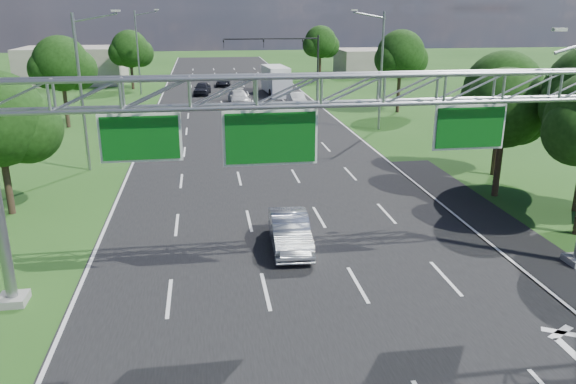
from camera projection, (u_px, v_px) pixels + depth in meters
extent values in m
plane|color=#1F4915|center=(262.00, 163.00, 38.92)|extent=(220.00, 220.00, 0.00)
cube|color=black|center=(262.00, 163.00, 38.92)|extent=(18.00, 180.00, 0.02)
cube|color=black|center=(523.00, 246.00, 25.33)|extent=(3.00, 30.00, 0.02)
cube|color=gray|center=(13.00, 300.00, 20.41)|extent=(1.00, 1.00, 0.30)
cube|color=beige|center=(559.00, 30.00, 20.33)|extent=(0.50, 0.22, 0.12)
cube|color=white|center=(141.00, 138.00, 19.27)|extent=(2.80, 0.05, 1.70)
cube|color=#0A5213|center=(140.00, 138.00, 19.22)|extent=(2.62, 0.05, 1.52)
cube|color=white|center=(271.00, 138.00, 19.95)|extent=(3.40, 0.05, 2.00)
cube|color=#0A5213|center=(271.00, 138.00, 19.90)|extent=(3.22, 0.05, 1.82)
cube|color=white|center=(469.00, 127.00, 20.97)|extent=(2.80, 0.05, 1.70)
cube|color=#0A5213|center=(470.00, 128.00, 20.91)|extent=(2.62, 0.05, 1.52)
cylinder|color=black|center=(318.00, 63.00, 72.27)|extent=(0.24, 0.24, 7.00)
cylinder|color=black|center=(271.00, 39.00, 70.46)|extent=(12.00, 0.18, 0.18)
imported|color=black|center=(224.00, 44.00, 69.78)|extent=(0.18, 0.22, 1.10)
imported|color=black|center=(264.00, 43.00, 70.49)|extent=(0.18, 0.22, 1.10)
imported|color=black|center=(303.00, 43.00, 71.20)|extent=(0.18, 0.22, 1.10)
cylinder|color=gray|center=(81.00, 95.00, 35.74)|extent=(0.20, 0.20, 10.00)
cylinder|color=gray|center=(95.00, 17.00, 34.46)|extent=(2.78, 0.12, 0.60)
cube|color=beige|center=(116.00, 11.00, 34.52)|extent=(0.55, 0.22, 0.12)
cylinder|color=gray|center=(138.00, 53.00, 68.63)|extent=(0.20, 0.20, 10.00)
cylinder|color=gray|center=(146.00, 13.00, 67.34)|extent=(2.78, 0.12, 0.60)
cube|color=beige|center=(157.00, 10.00, 67.40)|extent=(0.55, 0.22, 0.12)
cylinder|color=gray|center=(381.00, 72.00, 48.38)|extent=(0.20, 0.20, 10.00)
cylinder|color=gray|center=(369.00, 15.00, 46.74)|extent=(2.78, 0.12, 0.60)
cube|color=beige|center=(354.00, 10.00, 46.43)|extent=(0.55, 0.22, 0.12)
sphere|color=black|center=(576.00, 105.00, 27.63)|extent=(3.50, 3.50, 3.50)
cylinder|color=#2D2116|center=(498.00, 168.00, 31.72)|extent=(0.36, 0.36, 3.30)
sphere|color=black|center=(505.00, 108.00, 30.65)|extent=(4.40, 4.40, 4.40)
sphere|color=black|center=(519.00, 116.00, 31.36)|extent=(3.30, 3.30, 3.30)
sphere|color=black|center=(490.00, 117.00, 30.37)|extent=(3.08, 3.08, 3.08)
cylinder|color=#2D2116|center=(496.00, 148.00, 35.72)|extent=(0.36, 0.36, 3.52)
sphere|color=black|center=(503.00, 90.00, 34.58)|extent=(4.80, 4.80, 4.80)
sphere|color=black|center=(516.00, 98.00, 35.31)|extent=(3.60, 3.60, 3.60)
sphere|color=black|center=(488.00, 99.00, 34.29)|extent=(3.36, 3.36, 3.36)
cylinder|color=#2D2116|center=(8.00, 185.00, 28.95)|extent=(0.36, 0.36, 3.08)
sphere|color=black|center=(27.00, 129.00, 28.60)|extent=(3.60, 3.60, 3.60)
cylinder|color=#2D2116|center=(66.00, 107.00, 50.17)|extent=(0.36, 0.36, 3.74)
sphere|color=black|center=(61.00, 63.00, 48.99)|extent=(4.80, 4.80, 4.80)
sphere|color=black|center=(77.00, 70.00, 49.72)|extent=(3.60, 3.60, 3.60)
sphere|color=black|center=(48.00, 69.00, 48.71)|extent=(3.36, 3.36, 3.36)
cylinder|color=#2D2116|center=(132.00, 77.00, 74.16)|extent=(0.36, 0.36, 3.30)
sphere|color=black|center=(130.00, 49.00, 73.04)|extent=(4.80, 4.80, 4.80)
sphere|color=black|center=(140.00, 53.00, 73.78)|extent=(3.60, 3.60, 3.60)
sphere|color=black|center=(121.00, 53.00, 72.76)|extent=(3.36, 3.36, 3.36)
cylinder|color=#2D2116|center=(398.00, 93.00, 57.48)|extent=(0.36, 0.36, 3.96)
sphere|color=black|center=(401.00, 54.00, 56.26)|extent=(4.80, 4.80, 4.80)
sphere|color=black|center=(410.00, 60.00, 57.00)|extent=(3.60, 3.60, 3.60)
sphere|color=black|center=(391.00, 59.00, 55.98)|extent=(3.36, 3.36, 3.36)
cylinder|color=#2D2116|center=(320.00, 67.00, 85.45)|extent=(0.36, 0.36, 3.52)
sphere|color=black|center=(320.00, 42.00, 84.31)|extent=(4.80, 4.80, 4.80)
sphere|color=black|center=(328.00, 46.00, 85.04)|extent=(3.60, 3.60, 3.60)
sphere|color=black|center=(314.00, 45.00, 84.02)|extent=(3.36, 3.36, 3.36)
cube|color=gray|center=(73.00, 65.00, 80.14)|extent=(14.00, 10.00, 5.00)
cube|color=gray|center=(376.00, 62.00, 90.55)|extent=(12.00, 9.00, 4.00)
imported|color=#9FA3AA|center=(290.00, 231.00, 24.99)|extent=(1.86, 4.80, 1.56)
imported|color=silver|center=(239.00, 97.00, 62.75)|extent=(2.46, 5.35, 1.52)
imported|color=black|center=(223.00, 82.00, 77.26)|extent=(2.18, 4.24, 1.14)
imported|color=black|center=(202.00, 88.00, 69.62)|extent=(2.41, 4.73, 1.54)
imported|color=silver|center=(297.00, 99.00, 61.54)|extent=(1.73, 4.46, 1.45)
cube|color=white|center=(276.00, 79.00, 70.98)|extent=(3.03, 6.48, 3.15)
cube|color=silver|center=(280.00, 88.00, 67.02)|extent=(2.60, 2.50, 2.31)
cylinder|color=black|center=(271.00, 93.00, 67.25)|extent=(0.37, 1.05, 1.05)
cylinder|color=black|center=(290.00, 93.00, 67.57)|extent=(0.37, 1.05, 1.05)
cylinder|color=black|center=(265.00, 87.00, 73.16)|extent=(0.37, 1.05, 1.05)
cylinder|color=black|center=(282.00, 86.00, 73.49)|extent=(0.37, 1.05, 1.05)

